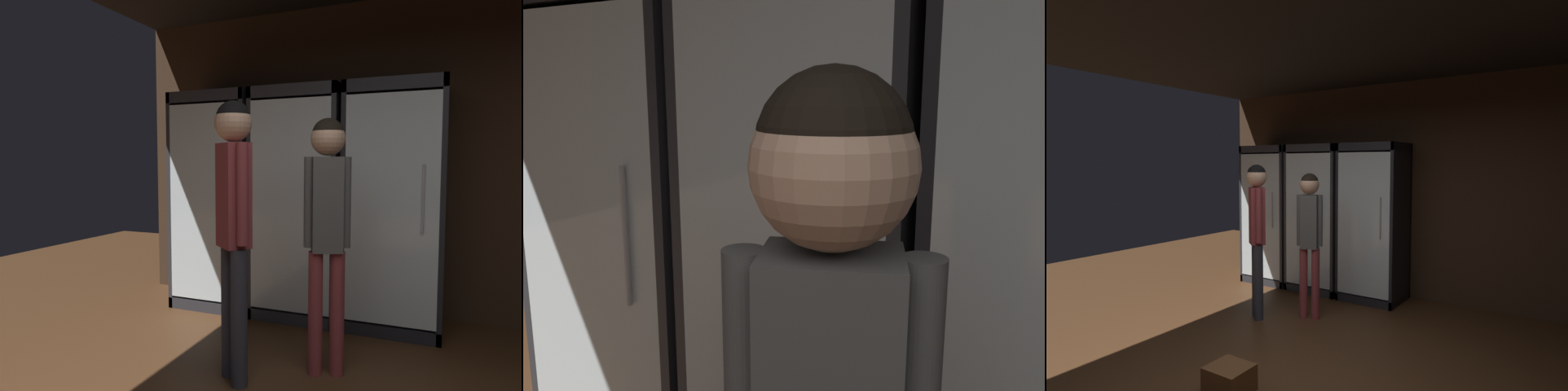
{
  "view_description": "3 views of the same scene",
  "coord_description": "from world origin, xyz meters",
  "views": [
    {
      "loc": [
        -0.05,
        -1.09,
        1.36
      ],
      "look_at": [
        -1.57,
        2.53,
        1.07
      ],
      "focal_mm": 30.54,
      "sensor_mm": 36.0,
      "label": 1
    },
    {
      "loc": [
        -0.47,
        1.01,
        1.61
      ],
      "look_at": [
        -1.4,
        2.7,
        1.23
      ],
      "focal_mm": 37.5,
      "sensor_mm": 36.0,
      "label": 2
    },
    {
      "loc": [
        1.85,
        -2.35,
        1.74
      ],
      "look_at": [
        -1.38,
        2.55,
        1.31
      ],
      "focal_mm": 29.56,
      "sensor_mm": 36.0,
      "label": 3
    }
  ],
  "objects": [
    {
      "name": "cooler_far_left",
      "position": [
        -2.05,
        2.71,
        0.98
      ],
      "size": [
        0.77,
        0.65,
        2.01
      ],
      "color": "#2B2B30",
      "rests_on": "ground"
    },
    {
      "name": "cooler_left",
      "position": [
        -1.24,
        2.71,
        0.98
      ],
      "size": [
        0.77,
        0.65,
        2.01
      ],
      "color": "#2B2B30",
      "rests_on": "ground"
    }
  ]
}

